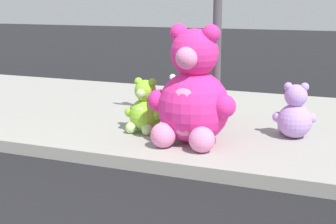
{
  "coord_description": "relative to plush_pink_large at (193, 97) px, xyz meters",
  "views": [
    {
      "loc": [
        2.85,
        -1.64,
        1.82
      ],
      "look_at": [
        0.67,
        3.6,
        0.55
      ],
      "focal_mm": 53.62,
      "sensor_mm": 36.0,
      "label": 1
    }
  ],
  "objects": [
    {
      "name": "plush_white",
      "position": [
        -0.69,
        1.21,
        -0.32
      ],
      "size": [
        0.46,
        0.44,
        0.62
      ],
      "color": "white",
      "rests_on": "sidewalk"
    },
    {
      "name": "plush_lime",
      "position": [
        -0.74,
        0.26,
        -0.28
      ],
      "size": [
        0.54,
        0.47,
        0.7
      ],
      "color": "#8CD133",
      "rests_on": "sidewalk"
    },
    {
      "name": "plush_red",
      "position": [
        -0.16,
        1.1,
        -0.31
      ],
      "size": [
        0.44,
        0.45,
        0.63
      ],
      "color": "red",
      "rests_on": "sidewalk"
    },
    {
      "name": "plush_pink_large",
      "position": [
        0.0,
        0.0,
        0.0
      ],
      "size": [
        1.08,
        0.95,
        1.4
      ],
      "color": "#F22D93",
      "rests_on": "sidewalk"
    },
    {
      "name": "sidewalk",
      "position": [
        -0.9,
        1.39,
        -0.64
      ],
      "size": [
        28.0,
        4.4,
        0.15
      ],
      "primitive_type": "cube",
      "color": "#9E9B93",
      "rests_on": "ground_plane"
    },
    {
      "name": "plush_lavender",
      "position": [
        1.08,
        0.72,
        -0.28
      ],
      "size": [
        0.52,
        0.49,
        0.69
      ],
      "color": "#B28CD8",
      "rests_on": "sidewalk"
    }
  ]
}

